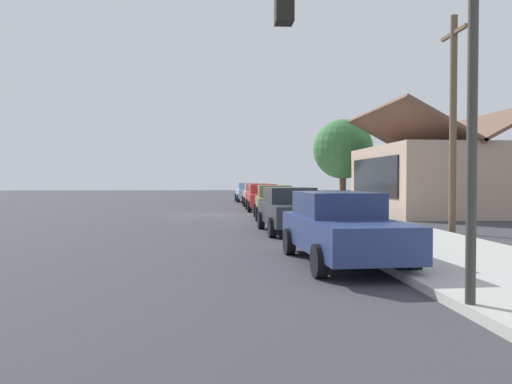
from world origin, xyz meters
The scene contains 13 objects.
ground_plane centered at (0.00, 0.00, 0.00)m, with size 120.00×120.00×0.00m, color #38383D.
sidewalk_curb centered at (0.00, 5.60, 0.08)m, with size 60.00×4.20×0.16m, color #B2AFA8.
car_skyblue centered at (-15.52, 2.60, 0.81)m, with size 4.44×2.13×1.59m.
car_coral centered at (-9.49, 2.88, 0.82)m, with size 4.68×2.09×1.59m.
car_cherry centered at (-3.61, 2.80, 0.82)m, with size 4.69×2.05×1.59m.
car_olive centered at (2.49, 2.81, 0.81)m, with size 4.40×2.06×1.59m.
car_charcoal centered at (8.68, 2.69, 0.81)m, with size 4.65×2.16×1.59m.
car_navy centered at (15.24, 2.87, 0.82)m, with size 4.92×2.22×1.59m.
storefront_building centered at (-0.07, 11.98, 1.97)m, with size 9.88×7.33×5.65m.
shade_tree centered at (-7.55, 8.66, 3.93)m, with size 4.09×4.09×5.99m.
traffic_light_main centered at (19.63, 2.54, 3.49)m, with size 0.37×2.79×5.20m.
utility_pole_wooden centered at (9.55, 8.20, 3.93)m, with size 1.80×0.24×7.50m.
fire_hydrant_red centered at (8.29, 4.20, 0.50)m, with size 0.22×0.22×0.71m.
Camera 1 is at (26.28, 0.13, 1.89)m, focal length 35.17 mm.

